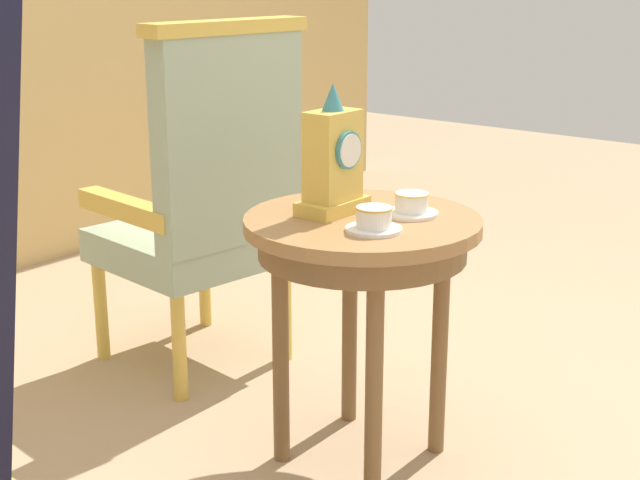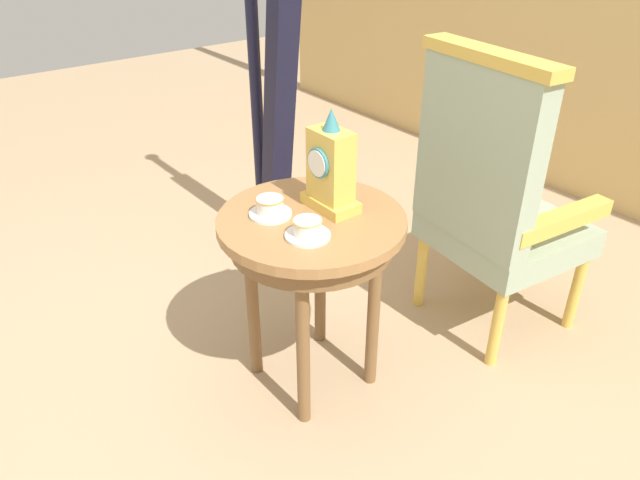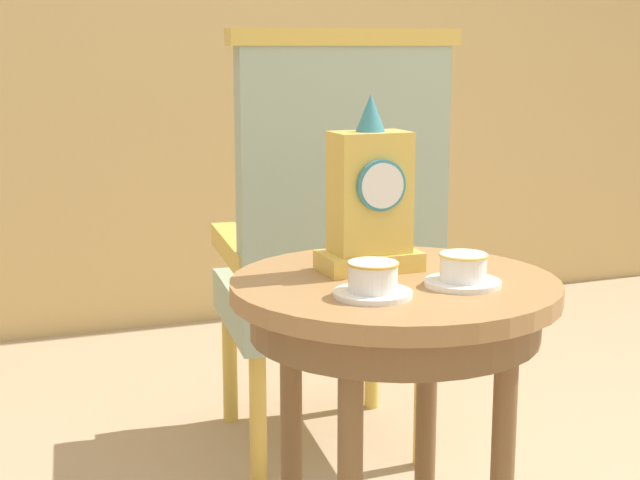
{
  "view_description": "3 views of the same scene",
  "coord_description": "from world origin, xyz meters",
  "px_view_note": "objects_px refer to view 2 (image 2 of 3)",
  "views": [
    {
      "loc": [
        -1.85,
        -1.3,
        1.3
      ],
      "look_at": [
        -0.04,
        0.15,
        0.61
      ],
      "focal_mm": 52.78,
      "sensor_mm": 36.0,
      "label": 1
    },
    {
      "loc": [
        1.37,
        -0.94,
        1.59
      ],
      "look_at": [
        0.02,
        0.1,
        0.57
      ],
      "focal_mm": 33.46,
      "sensor_mm": 36.0,
      "label": 2
    },
    {
      "loc": [
        -0.73,
        -1.51,
        1.1
      ],
      "look_at": [
        -0.07,
        0.2,
        0.73
      ],
      "focal_mm": 54.33,
      "sensor_mm": 36.0,
      "label": 3
    }
  ],
  "objects_px": {
    "side_table": "(312,241)",
    "mantel_clock": "(330,170)",
    "harp": "(273,111)",
    "teacup_left": "(270,208)",
    "teacup_right": "(308,229)",
    "armchair": "(493,196)"
  },
  "relations": [
    {
      "from": "teacup_right",
      "to": "armchair",
      "type": "relative_size",
      "value": 0.12
    },
    {
      "from": "side_table",
      "to": "armchair",
      "type": "xyz_separation_m",
      "value": [
        0.16,
        0.72,
        0.0
      ]
    },
    {
      "from": "teacup_left",
      "to": "mantel_clock",
      "type": "distance_m",
      "value": 0.23
    },
    {
      "from": "teacup_right",
      "to": "mantel_clock",
      "type": "bearing_deg",
      "value": 122.04
    },
    {
      "from": "teacup_left",
      "to": "harp",
      "type": "xyz_separation_m",
      "value": [
        -0.77,
        0.53,
        0.0
      ]
    },
    {
      "from": "side_table",
      "to": "armchair",
      "type": "bearing_deg",
      "value": 77.47
    },
    {
      "from": "mantel_clock",
      "to": "harp",
      "type": "height_order",
      "value": "harp"
    },
    {
      "from": "side_table",
      "to": "teacup_left",
      "type": "xyz_separation_m",
      "value": [
        -0.09,
        -0.1,
        0.12
      ]
    },
    {
      "from": "side_table",
      "to": "mantel_clock",
      "type": "bearing_deg",
      "value": 98.68
    },
    {
      "from": "side_table",
      "to": "mantel_clock",
      "type": "xyz_separation_m",
      "value": [
        -0.01,
        0.09,
        0.22
      ]
    },
    {
      "from": "mantel_clock",
      "to": "armchair",
      "type": "xyz_separation_m",
      "value": [
        0.17,
        0.64,
        -0.22
      ]
    },
    {
      "from": "teacup_right",
      "to": "armchair",
      "type": "bearing_deg",
      "value": 85.3
    },
    {
      "from": "teacup_left",
      "to": "mantel_clock",
      "type": "height_order",
      "value": "mantel_clock"
    },
    {
      "from": "armchair",
      "to": "harp",
      "type": "height_order",
      "value": "harp"
    },
    {
      "from": "mantel_clock",
      "to": "harp",
      "type": "relative_size",
      "value": 0.19
    },
    {
      "from": "teacup_left",
      "to": "teacup_right",
      "type": "relative_size",
      "value": 0.99
    },
    {
      "from": "side_table",
      "to": "mantel_clock",
      "type": "height_order",
      "value": "mantel_clock"
    },
    {
      "from": "teacup_left",
      "to": "armchair",
      "type": "bearing_deg",
      "value": 73.11
    },
    {
      "from": "teacup_left",
      "to": "harp",
      "type": "bearing_deg",
      "value": 145.8
    },
    {
      "from": "harp",
      "to": "teacup_left",
      "type": "bearing_deg",
      "value": -34.2
    },
    {
      "from": "mantel_clock",
      "to": "armchair",
      "type": "relative_size",
      "value": 0.29
    },
    {
      "from": "armchair",
      "to": "harp",
      "type": "xyz_separation_m",
      "value": [
        -1.02,
        -0.3,
        0.12
      ]
    }
  ]
}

